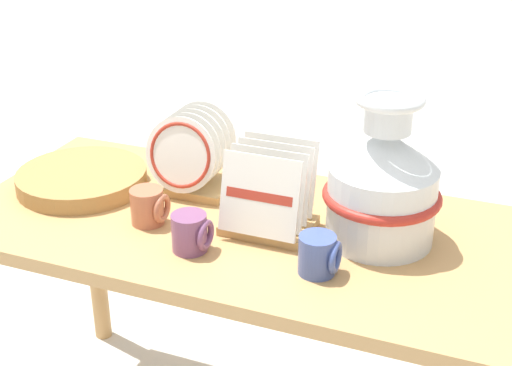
% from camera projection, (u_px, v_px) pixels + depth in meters
% --- Properties ---
extents(display_table, '(1.44, 0.65, 0.71)m').
position_uv_depth(display_table, '(256.00, 257.00, 1.73)').
color(display_table, tan).
rests_on(display_table, ground_plane).
extents(ceramic_vase, '(0.27, 0.27, 0.35)m').
position_uv_depth(ceramic_vase, '(383.00, 182.00, 1.58)').
color(ceramic_vase, silver).
rests_on(ceramic_vase, display_table).
extents(dish_rack_round_plates, '(0.21, 0.18, 0.21)m').
position_uv_depth(dish_rack_round_plates, '(191.00, 159.00, 1.83)').
color(dish_rack_round_plates, tan).
rests_on(dish_rack_round_plates, display_table).
extents(dish_rack_square_plates, '(0.21, 0.17, 0.21)m').
position_uv_depth(dish_rack_square_plates, '(269.00, 202.00, 1.64)').
color(dish_rack_square_plates, tan).
rests_on(dish_rack_square_plates, display_table).
extents(wicker_charger_stack, '(0.34, 0.34, 0.04)m').
position_uv_depth(wicker_charger_stack, '(82.00, 179.00, 1.87)').
color(wicker_charger_stack, '#AD7F47').
rests_on(wicker_charger_stack, display_table).
extents(mug_plum_glaze, '(0.09, 0.08, 0.09)m').
position_uv_depth(mug_plum_glaze, '(191.00, 233.00, 1.57)').
color(mug_plum_glaze, '#7A4770').
rests_on(mug_plum_glaze, display_table).
extents(mug_cobalt_glaze, '(0.09, 0.08, 0.09)m').
position_uv_depth(mug_cobalt_glaze, '(319.00, 255.00, 1.49)').
color(mug_cobalt_glaze, '#42569E').
rests_on(mug_cobalt_glaze, display_table).
extents(mug_terracotta_glaze, '(0.09, 0.08, 0.09)m').
position_uv_depth(mug_terracotta_glaze, '(149.00, 207.00, 1.68)').
color(mug_terracotta_glaze, '#B76647').
rests_on(mug_terracotta_glaze, display_table).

